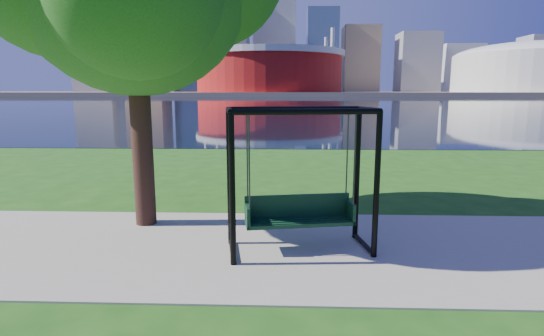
{
  "coord_description": "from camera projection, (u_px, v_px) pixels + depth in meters",
  "views": [
    {
      "loc": [
        0.39,
        -7.37,
        2.66
      ],
      "look_at": [
        0.12,
        0.0,
        1.31
      ],
      "focal_mm": 28.0,
      "sensor_mm": 36.0,
      "label": 1
    }
  ],
  "objects": [
    {
      "name": "far_bank",
      "position": [
        287.0,
        93.0,
        308.4
      ],
      "size": [
        900.0,
        228.0,
        2.0
      ],
      "primitive_type": "cube",
      "color": "#937F60",
      "rests_on": "ground"
    },
    {
      "name": "skyline",
      "position": [
        282.0,
        46.0,
        315.47
      ],
      "size": [
        392.0,
        66.0,
        96.5
      ],
      "color": "gray",
      "rests_on": "far_bank"
    },
    {
      "name": "river",
      "position": [
        286.0,
        101.0,
        108.02
      ],
      "size": [
        900.0,
        180.0,
        0.02
      ],
      "primitive_type": "cube",
      "color": "black",
      "rests_on": "ground"
    },
    {
      "name": "ground",
      "position": [
        265.0,
        239.0,
        7.74
      ],
      "size": [
        900.0,
        900.0,
        0.0
      ],
      "primitive_type": "plane",
      "color": "#1E5114",
      "rests_on": "ground"
    },
    {
      "name": "arena",
      "position": [
        534.0,
        66.0,
        231.09
      ],
      "size": [
        84.0,
        84.0,
        26.56
      ],
      "color": "beige",
      "rests_on": "far_bank"
    },
    {
      "name": "swing",
      "position": [
        300.0,
        184.0,
        6.95
      ],
      "size": [
        2.49,
        1.41,
        2.4
      ],
      "rotation": [
        0.0,
        0.0,
        0.18
      ],
      "color": "black",
      "rests_on": "ground"
    },
    {
      "name": "stadium",
      "position": [
        269.0,
        70.0,
        236.58
      ],
      "size": [
        83.0,
        83.0,
        32.0
      ],
      "color": "maroon",
      "rests_on": "far_bank"
    },
    {
      "name": "path",
      "position": [
        264.0,
        248.0,
        7.24
      ],
      "size": [
        120.0,
        4.0,
        0.03
      ],
      "primitive_type": "cube",
      "color": "#9E937F",
      "rests_on": "ground"
    }
  ]
}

